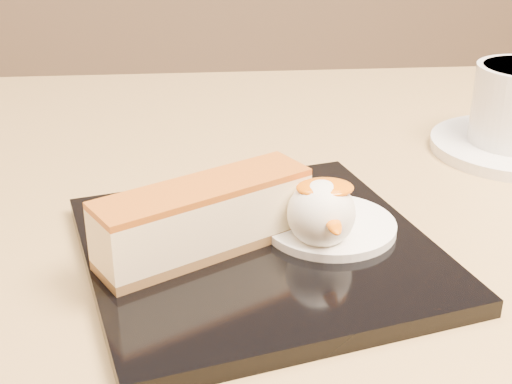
{
  "coord_description": "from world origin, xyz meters",
  "views": [
    {
      "loc": [
        -0.08,
        -0.47,
        0.96
      ],
      "look_at": [
        -0.04,
        -0.04,
        0.76
      ],
      "focal_mm": 50.0,
      "sensor_mm": 36.0,
      "label": 1
    }
  ],
  "objects": [
    {
      "name": "cheesecake",
      "position": [
        -0.07,
        -0.06,
        0.76
      ],
      "size": [
        0.14,
        0.1,
        0.05
      ],
      "rotation": [
        0.0,
        0.0,
        0.52
      ],
      "color": "brown",
      "rests_on": "dessert_plate"
    },
    {
      "name": "dessert_plate",
      "position": [
        -0.04,
        -0.06,
        0.73
      ],
      "size": [
        0.27,
        0.27,
        0.01
      ],
      "primitive_type": "cube",
      "rotation": [
        0.0,
        0.0,
        0.26
      ],
      "color": "black",
      "rests_on": "table"
    },
    {
      "name": "mango_sauce",
      "position": [
        0.0,
        -0.06,
        0.77
      ],
      "size": [
        0.04,
        0.03,
        0.01
      ],
      "primitive_type": "ellipsoid",
      "color": "#E06507",
      "rests_on": "ice_cream_scoop"
    },
    {
      "name": "cream_smear",
      "position": [
        0.01,
        -0.04,
        0.73
      ],
      "size": [
        0.09,
        0.09,
        0.01
      ],
      "primitive_type": "cylinder",
      "color": "white",
      "rests_on": "dessert_plate"
    },
    {
      "name": "mint_sprig",
      "position": [
        -0.02,
        -0.02,
        0.74
      ],
      "size": [
        0.03,
        0.02,
        0.0
      ],
      "color": "#2C8639",
      "rests_on": "cream_smear"
    },
    {
      "name": "table",
      "position": [
        0.0,
        0.0,
        0.56
      ],
      "size": [
        0.8,
        0.8,
        0.72
      ],
      "color": "black",
      "rests_on": "ground"
    },
    {
      "name": "ice_cream_scoop",
      "position": [
        0.0,
        -0.06,
        0.75
      ],
      "size": [
        0.04,
        0.04,
        0.04
      ],
      "primitive_type": "sphere",
      "color": "white",
      "rests_on": "cream_smear"
    }
  ]
}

